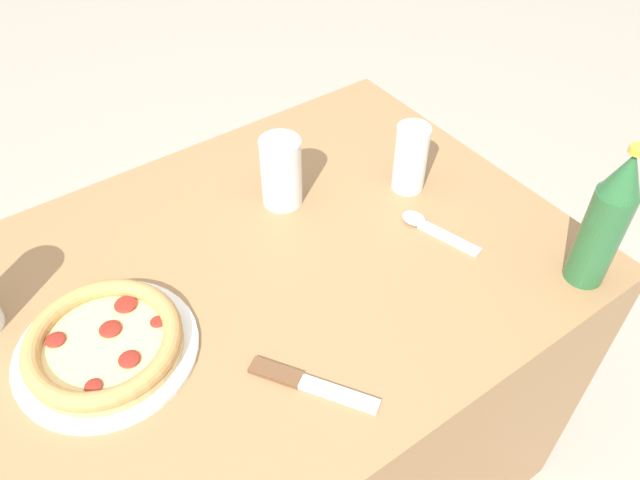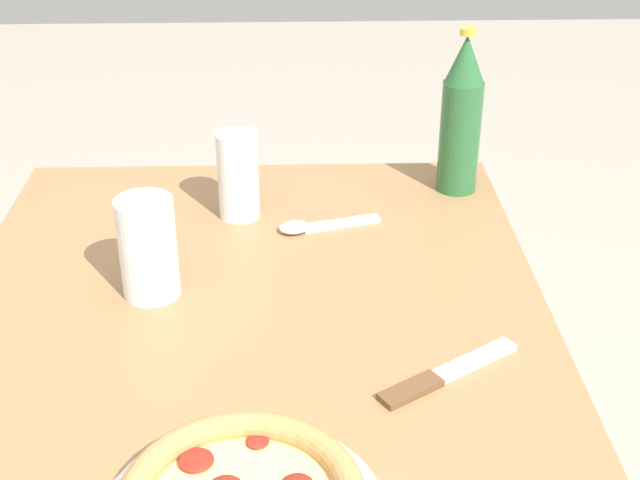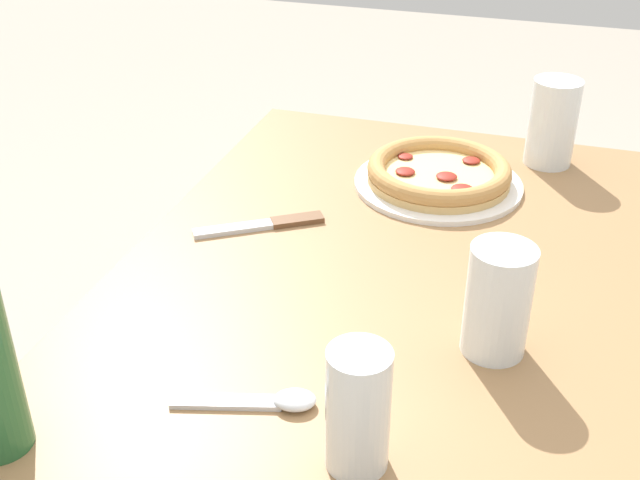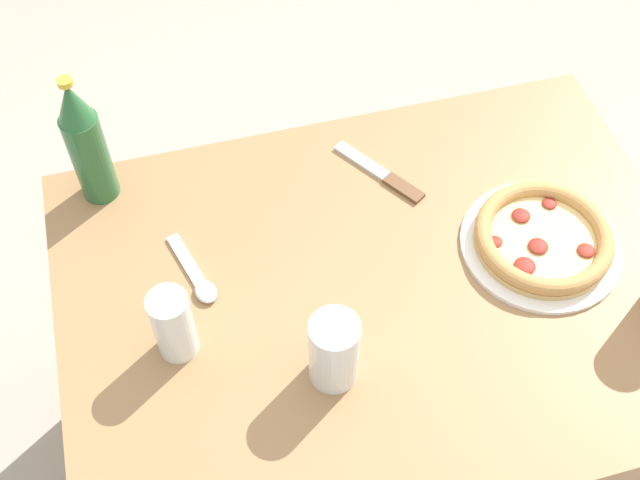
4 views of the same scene
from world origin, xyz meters
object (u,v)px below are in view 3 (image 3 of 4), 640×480
object	(u,v)px
glass_orange_juice	(358,416)
spoon	(269,401)
pizza_margherita	(439,175)
glass_iced_tea	(552,127)
glass_cola	(497,305)
knife	(265,225)

from	to	relation	value
glass_orange_juice	spoon	size ratio (longest dim) A/B	0.85
pizza_margherita	spoon	distance (m)	0.56
glass_iced_tea	spoon	bearing A→B (deg)	161.46
glass_cola	knife	world-z (taller)	glass_cola
glass_cola	spoon	size ratio (longest dim) A/B	0.86
pizza_margherita	glass_cola	world-z (taller)	glass_cola
knife	spoon	xyz separation A→B (m)	(-0.35, -0.14, 0.00)
pizza_margherita	glass_orange_juice	world-z (taller)	glass_orange_juice
spoon	pizza_margherita	bearing A→B (deg)	-7.76
pizza_margherita	glass_cola	size ratio (longest dim) A/B	2.00
glass_orange_juice	glass_iced_tea	world-z (taller)	glass_iced_tea
glass_orange_juice	glass_iced_tea	xyz separation A→B (m)	(0.74, -0.13, 0.01)
glass_iced_tea	spoon	size ratio (longest dim) A/B	0.93
glass_orange_juice	spoon	xyz separation A→B (m)	(0.05, 0.11, -0.05)
glass_orange_juice	pizza_margherita	bearing A→B (deg)	2.97
pizza_margherita	knife	xyz separation A→B (m)	(-0.20, 0.21, -0.02)
glass_orange_juice	glass_iced_tea	bearing A→B (deg)	-9.65
glass_iced_tea	glass_orange_juice	bearing A→B (deg)	170.35
glass_cola	glass_iced_tea	xyz separation A→B (m)	(0.53, -0.02, 0.00)
spoon	knife	bearing A→B (deg)	21.51
pizza_margherita	spoon	world-z (taller)	pizza_margherita
glass_cola	glass_iced_tea	world-z (taller)	glass_iced_tea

